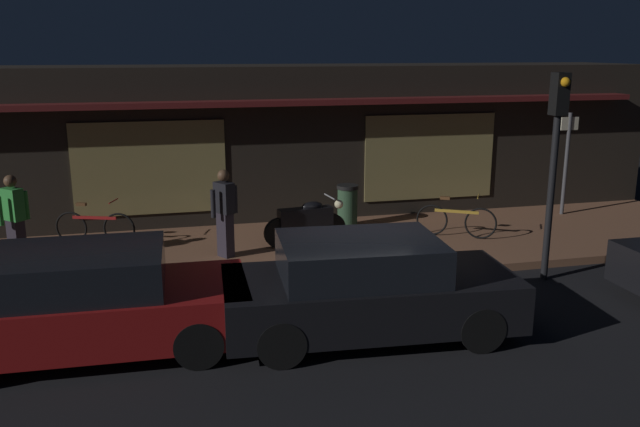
{
  "coord_description": "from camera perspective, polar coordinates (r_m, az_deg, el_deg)",
  "views": [
    {
      "loc": [
        -2.96,
        -9.35,
        3.98
      ],
      "look_at": [
        -0.09,
        2.4,
        0.95
      ],
      "focal_mm": 37.02,
      "sensor_mm": 36.0,
      "label": 1
    }
  ],
  "objects": [
    {
      "name": "ground_plane",
      "position": [
        10.58,
        3.61,
        -8.05
      ],
      "size": [
        60.0,
        60.0,
        0.0
      ],
      "primitive_type": "plane",
      "color": "black"
    },
    {
      "name": "sidewalk_slab",
      "position": [
        13.29,
        -0.22,
        -3.03
      ],
      "size": [
        18.0,
        4.0,
        0.15
      ],
      "primitive_type": "cube",
      "color": "brown",
      "rests_on": "ground_plane"
    },
    {
      "name": "storefront_building",
      "position": [
        16.16,
        -3.04,
        6.31
      ],
      "size": [
        18.0,
        3.3,
        3.6
      ],
      "color": "black",
      "rests_on": "ground_plane"
    },
    {
      "name": "motorcycle",
      "position": [
        13.14,
        -1.14,
        -0.63
      ],
      "size": [
        1.7,
        0.55,
        0.97
      ],
      "color": "black",
      "rests_on": "sidewalk_slab"
    },
    {
      "name": "bicycle_parked",
      "position": [
        14.01,
        11.67,
        -0.58
      ],
      "size": [
        1.45,
        0.88,
        0.91
      ],
      "color": "black",
      "rests_on": "sidewalk_slab"
    },
    {
      "name": "bicycle_extra",
      "position": [
        13.96,
        -18.87,
        -1.1
      ],
      "size": [
        1.58,
        0.64,
        0.91
      ],
      "color": "black",
      "rests_on": "sidewalk_slab"
    },
    {
      "name": "person_photographer",
      "position": [
        13.0,
        -24.9,
        -0.39
      ],
      "size": [
        0.49,
        0.5,
        1.67
      ],
      "color": "#28232D",
      "rests_on": "sidewalk_slab"
    },
    {
      "name": "person_bystander",
      "position": [
        12.43,
        -8.24,
        0.18
      ],
      "size": [
        0.56,
        0.44,
        1.67
      ],
      "color": "#28232D",
      "rests_on": "sidewalk_slab"
    },
    {
      "name": "sign_post",
      "position": [
        16.5,
        20.54,
        4.56
      ],
      "size": [
        0.44,
        0.09,
        2.4
      ],
      "color": "#47474C",
      "rests_on": "sidewalk_slab"
    },
    {
      "name": "trash_bin",
      "position": [
        14.54,
        2.39,
        0.7
      ],
      "size": [
        0.48,
        0.48,
        0.93
      ],
      "color": "#2D4C33",
      "rests_on": "sidewalk_slab"
    },
    {
      "name": "traffic_light_pole",
      "position": [
        11.86,
        19.71,
        5.97
      ],
      "size": [
        0.24,
        0.33,
        3.6
      ],
      "color": "black",
      "rests_on": "ground_plane"
    },
    {
      "name": "parked_car_near",
      "position": [
        9.37,
        -19.34,
        -7.24
      ],
      "size": [
        4.15,
        1.88,
        1.42
      ],
      "color": "black",
      "rests_on": "ground_plane"
    },
    {
      "name": "parked_car_far",
      "position": [
        9.37,
        4.06,
        -6.44
      ],
      "size": [
        4.21,
        2.04,
        1.42
      ],
      "color": "black",
      "rests_on": "ground_plane"
    }
  ]
}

